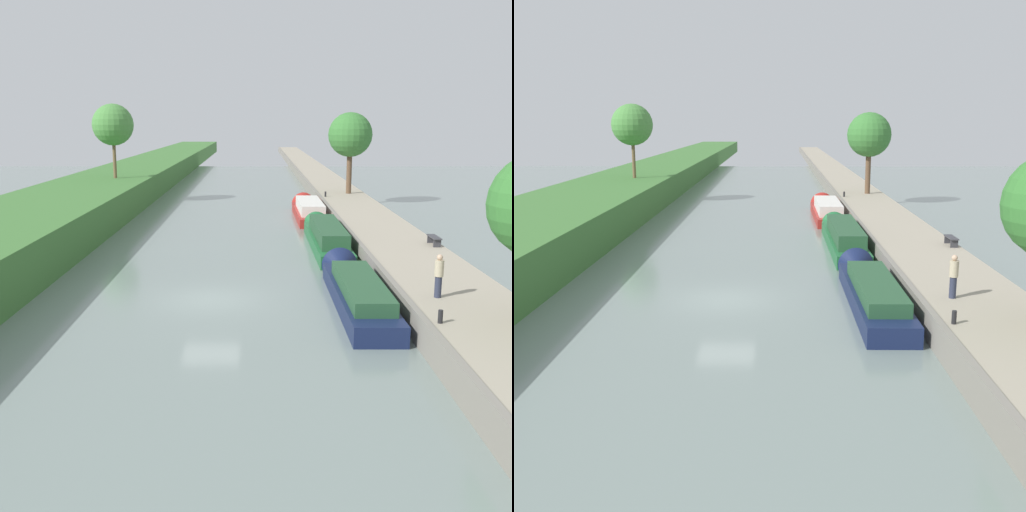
# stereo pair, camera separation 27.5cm
# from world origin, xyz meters

# --- Properties ---
(ground_plane) EXTENTS (160.00, 160.00, 0.00)m
(ground_plane) POSITION_xyz_m (0.00, 0.00, 0.00)
(ground_plane) COLOR slate
(right_towpath) EXTENTS (4.21, 260.00, 1.09)m
(right_towpath) POSITION_xyz_m (9.87, 0.00, 0.54)
(right_towpath) COLOR #9E937F
(right_towpath) RESTS_ON ground_plane
(stone_quay) EXTENTS (0.25, 260.00, 1.14)m
(stone_quay) POSITION_xyz_m (7.63, 0.00, 0.57)
(stone_quay) COLOR gray
(stone_quay) RESTS_ON ground_plane
(narrowboat_navy) EXTENTS (1.92, 11.01, 1.85)m
(narrowboat_navy) POSITION_xyz_m (6.25, -0.25, 0.55)
(narrowboat_navy) COLOR #141E42
(narrowboat_navy) RESTS_ON ground_plane
(narrowboat_green) EXTENTS (1.90, 12.55, 2.13)m
(narrowboat_green) POSITION_xyz_m (6.28, 11.76, 0.65)
(narrowboat_green) COLOR #1E6033
(narrowboat_green) RESTS_ON ground_plane
(narrowboat_red) EXTENTS (2.16, 11.23, 2.17)m
(narrowboat_red) POSITION_xyz_m (6.20, 23.83, 0.58)
(narrowboat_red) COLOR maroon
(narrowboat_red) RESTS_ON ground_plane
(tree_rightbank_midnear) EXTENTS (3.96, 3.96, 7.26)m
(tree_rightbank_midnear) POSITION_xyz_m (10.43, 30.81, 6.32)
(tree_rightbank_midnear) COLOR brown
(tree_rightbank_midnear) RESTS_ON right_towpath
(tree_leftbank_downstream) EXTENTS (3.73, 3.73, 6.67)m
(tree_leftbank_downstream) POSITION_xyz_m (-10.96, 31.42, 7.22)
(tree_leftbank_downstream) COLOR brown
(tree_leftbank_downstream) RESTS_ON left_grassy_bank
(person_walking) EXTENTS (0.34, 0.34, 1.66)m
(person_walking) POSITION_xyz_m (8.84, -3.29, 1.96)
(person_walking) COLOR #282D42
(person_walking) RESTS_ON right_towpath
(mooring_bollard_near) EXTENTS (0.16, 0.16, 0.45)m
(mooring_bollard_near) POSITION_xyz_m (8.06, -6.35, 1.31)
(mooring_bollard_near) COLOR black
(mooring_bollard_near) RESTS_ON right_towpath
(mooring_bollard_far) EXTENTS (0.16, 0.16, 0.45)m
(mooring_bollard_far) POSITION_xyz_m (8.06, 28.33, 1.31)
(mooring_bollard_far) COLOR black
(mooring_bollard_far) RESTS_ON right_towpath
(park_bench) EXTENTS (0.44, 1.50, 0.47)m
(park_bench) POSITION_xyz_m (11.52, 6.78, 1.43)
(park_bench) COLOR #333338
(park_bench) RESTS_ON right_towpath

